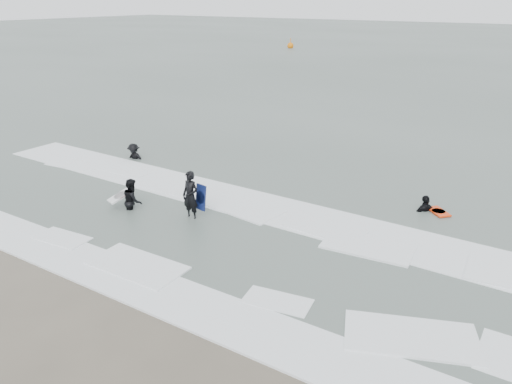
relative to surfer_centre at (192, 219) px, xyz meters
The scene contains 8 objects.
ground 4.24m from the surfer_centre, 61.43° to the right, with size 320.00×320.00×0.00m, color brown.
surfer_centre is the anchor object (origin of this frame).
surfer_wading 2.55m from the surfer_centre, 168.09° to the right, with size 0.87×0.68×1.79m, color black.
surfer_breaker 8.10m from the surfer_centre, 151.09° to the left, with size 1.10×0.63×1.70m, color black.
surfer_right_near 8.93m from the surfer_centre, 37.98° to the left, with size 1.06×0.44×1.80m, color black.
surf_foam 2.03m from the surfer_centre, ahead, with size 30.03×9.06×0.09m.
bodyboards 2.41m from the surfer_centre, 45.35° to the left, with size 11.33×7.30×1.25m.
buoy 65.36m from the surfer_centre, 116.56° to the left, with size 1.00×1.00×1.65m.
Camera 1 is at (9.27, -9.03, 7.72)m, focal length 35.00 mm.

